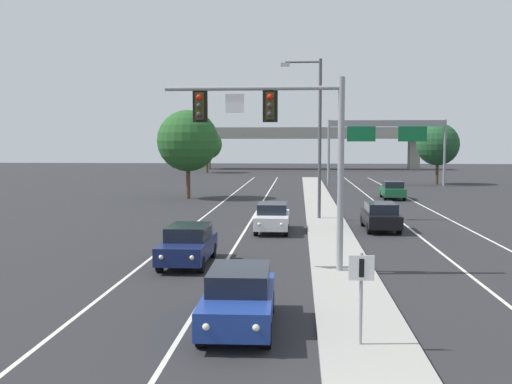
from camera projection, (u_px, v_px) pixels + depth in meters
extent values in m
cube|color=#9E9B93|center=(336.00, 250.00, 26.59)|extent=(2.40, 110.00, 0.15)
cube|color=silver|center=(246.00, 228.00, 33.89)|extent=(0.14, 100.00, 0.01)
cube|color=silver|center=(412.00, 230.00, 33.21)|extent=(0.14, 100.00, 0.01)
cube|color=silver|center=(190.00, 228.00, 34.13)|extent=(0.14, 100.00, 0.01)
cube|color=silver|center=(472.00, 231.00, 32.97)|extent=(0.14, 100.00, 0.01)
cylinder|color=gray|center=(341.00, 175.00, 21.86)|extent=(0.24, 0.24, 7.20)
cylinder|color=gray|center=(252.00, 88.00, 21.83)|extent=(6.58, 0.16, 0.16)
cube|color=black|center=(270.00, 106.00, 21.88)|extent=(0.56, 0.06, 1.20)
cube|color=#38330F|center=(270.00, 106.00, 21.84)|extent=(0.32, 0.32, 1.00)
sphere|color=red|center=(270.00, 97.00, 21.64)|extent=(0.22, 0.22, 0.22)
sphere|color=#282828|center=(270.00, 106.00, 21.67)|extent=(0.22, 0.22, 0.22)
sphere|color=#282828|center=(270.00, 114.00, 21.69)|extent=(0.22, 0.22, 0.22)
cube|color=black|center=(200.00, 106.00, 22.07)|extent=(0.56, 0.06, 1.20)
cube|color=#38330F|center=(200.00, 106.00, 22.03)|extent=(0.32, 0.32, 1.00)
sphere|color=red|center=(199.00, 97.00, 21.83)|extent=(0.22, 0.22, 0.22)
sphere|color=#282828|center=(199.00, 106.00, 21.86)|extent=(0.22, 0.22, 0.22)
sphere|color=#282828|center=(199.00, 115.00, 21.89)|extent=(0.22, 0.22, 0.22)
cube|color=white|center=(235.00, 103.00, 21.90)|extent=(0.70, 0.04, 0.70)
cylinder|color=gray|center=(361.00, 299.00, 13.94)|extent=(0.08, 0.08, 2.20)
cube|color=white|center=(362.00, 268.00, 13.85)|extent=(0.60, 0.03, 0.60)
cube|color=black|center=(362.00, 268.00, 13.83)|extent=(0.12, 0.01, 0.44)
cylinder|color=#4C4C51|center=(320.00, 139.00, 37.00)|extent=(0.20, 0.20, 10.00)
cylinder|color=#4C4C51|center=(303.00, 62.00, 36.68)|extent=(2.20, 0.12, 0.12)
cube|color=#B7B7B2|center=(285.00, 65.00, 36.77)|extent=(0.56, 0.28, 0.20)
cube|color=navy|center=(239.00, 303.00, 15.66)|extent=(1.89, 4.44, 0.70)
cube|color=black|center=(239.00, 278.00, 15.83)|extent=(1.63, 2.41, 0.56)
sphere|color=#EAE5C6|center=(256.00, 328.00, 13.46)|extent=(0.18, 0.18, 0.18)
sphere|color=#EAE5C6|center=(206.00, 327.00, 13.52)|extent=(0.18, 0.18, 0.18)
cylinder|color=black|center=(267.00, 335.00, 14.16)|extent=(0.23, 0.64, 0.64)
cylinder|color=black|center=(201.00, 334.00, 14.24)|extent=(0.23, 0.64, 0.64)
cylinder|color=black|center=(270.00, 302.00, 17.14)|extent=(0.23, 0.64, 0.64)
cylinder|color=black|center=(216.00, 301.00, 17.22)|extent=(0.23, 0.64, 0.64)
cube|color=#141E4C|center=(188.00, 248.00, 23.85)|extent=(1.81, 4.41, 0.70)
cube|color=black|center=(189.00, 232.00, 24.02)|extent=(1.59, 2.38, 0.56)
sphere|color=#EAE5C6|center=(192.00, 258.00, 21.64)|extent=(0.18, 0.18, 0.18)
sphere|color=#EAE5C6|center=(161.00, 257.00, 21.73)|extent=(0.18, 0.18, 0.18)
cylinder|color=black|center=(201.00, 265.00, 22.33)|extent=(0.22, 0.64, 0.64)
cylinder|color=black|center=(160.00, 264.00, 22.45)|extent=(0.22, 0.64, 0.64)
cylinder|color=black|center=(213.00, 250.00, 25.31)|extent=(0.22, 0.64, 0.64)
cylinder|color=black|center=(176.00, 250.00, 25.43)|extent=(0.22, 0.64, 0.64)
cube|color=silver|center=(272.00, 220.00, 32.59)|extent=(1.80, 4.40, 0.70)
cube|color=black|center=(272.00, 208.00, 32.75)|extent=(1.59, 2.38, 0.56)
sphere|color=#EAE5C6|center=(281.00, 224.00, 30.38)|extent=(0.18, 0.18, 0.18)
sphere|color=#EAE5C6|center=(259.00, 224.00, 30.46)|extent=(0.18, 0.18, 0.18)
cylinder|color=black|center=(286.00, 230.00, 31.07)|extent=(0.22, 0.64, 0.64)
cylinder|color=black|center=(256.00, 230.00, 31.19)|extent=(0.22, 0.64, 0.64)
cylinder|color=black|center=(287.00, 223.00, 34.05)|extent=(0.22, 0.64, 0.64)
cylinder|color=black|center=(260.00, 222.00, 34.17)|extent=(0.22, 0.64, 0.64)
cube|color=black|center=(380.00, 218.00, 33.17)|extent=(1.82, 4.41, 0.70)
cube|color=black|center=(381.00, 208.00, 32.90)|extent=(1.60, 2.38, 0.56)
sphere|color=#EAE5C6|center=(365.00, 213.00, 35.37)|extent=(0.18, 0.18, 0.18)
sphere|color=#EAE5C6|center=(385.00, 213.00, 35.29)|extent=(0.18, 0.18, 0.18)
cylinder|color=black|center=(363.00, 221.00, 34.74)|extent=(0.22, 0.64, 0.64)
cylinder|color=black|center=(390.00, 221.00, 34.63)|extent=(0.22, 0.64, 0.64)
cylinder|color=black|center=(369.00, 228.00, 31.76)|extent=(0.22, 0.64, 0.64)
cylinder|color=black|center=(399.00, 229.00, 31.65)|extent=(0.22, 0.64, 0.64)
cube|color=#195633|center=(393.00, 191.00, 51.46)|extent=(1.93, 4.45, 0.70)
cube|color=black|center=(393.00, 184.00, 51.19)|extent=(1.65, 2.42, 0.56)
sphere|color=#EAE5C6|center=(383.00, 189.00, 53.68)|extent=(0.18, 0.18, 0.18)
sphere|color=#EAE5C6|center=(396.00, 189.00, 53.56)|extent=(0.18, 0.18, 0.18)
cylinder|color=black|center=(381.00, 194.00, 53.06)|extent=(0.24, 0.65, 0.64)
cylinder|color=black|center=(399.00, 194.00, 52.89)|extent=(0.24, 0.65, 0.64)
cylinder|color=black|center=(385.00, 197.00, 50.08)|extent=(0.24, 0.65, 0.64)
cylinder|color=black|center=(404.00, 197.00, 49.92)|extent=(0.24, 0.65, 0.64)
cylinder|color=gray|center=(329.00, 153.00, 67.20)|extent=(0.28, 0.28, 7.50)
cylinder|color=gray|center=(445.00, 153.00, 66.26)|extent=(0.28, 0.28, 7.50)
cube|color=gray|center=(387.00, 123.00, 66.45)|extent=(13.00, 0.36, 0.70)
cube|color=#0F6033|center=(361.00, 134.00, 66.56)|extent=(3.20, 0.08, 1.70)
cube|color=#0F6033|center=(413.00, 134.00, 66.14)|extent=(3.20, 0.08, 1.70)
cube|color=gray|center=(308.00, 136.00, 108.17)|extent=(42.40, 6.40, 1.10)
cube|color=gray|center=(309.00, 130.00, 105.10)|extent=(42.40, 0.36, 0.90)
cube|color=gray|center=(205.00, 154.00, 109.85)|extent=(1.80, 2.40, 5.65)
cube|color=gray|center=(414.00, 154.00, 107.06)|extent=(1.80, 2.40, 5.65)
cylinder|color=#4C3823|center=(207.00, 165.00, 95.73)|extent=(0.36, 0.36, 2.68)
sphere|color=#2D6B2D|center=(207.00, 144.00, 95.45)|extent=(4.91, 4.91, 4.91)
cylinder|color=#4C3823|center=(188.00, 182.00, 51.82)|extent=(0.36, 0.36, 2.94)
sphere|color=#235623|center=(188.00, 141.00, 51.51)|extent=(5.38, 5.38, 5.38)
cylinder|color=#4C3823|center=(437.00, 173.00, 69.50)|extent=(0.36, 0.36, 2.73)
sphere|color=#1E4C28|center=(438.00, 144.00, 69.22)|extent=(5.00, 5.00, 5.00)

